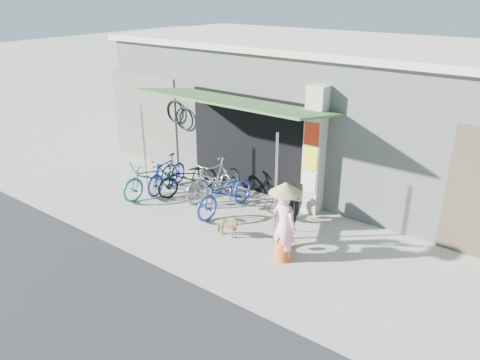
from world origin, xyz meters
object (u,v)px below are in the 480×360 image
Objects in this scene: bike_silver at (214,179)px; bike_black at (188,178)px; moped at (292,211)px; bike_teal at (152,176)px; street_dog at (227,227)px; nun at (285,222)px; bike_blue at (167,174)px; bike_navy at (226,193)px.

bike_black is at bearing -160.41° from bike_silver.
bike_teal is at bearing 163.89° from moped.
street_dog is 0.35× the size of nun.
street_dog is at bearing -27.77° from bike_blue.
bike_blue is 2.72× the size of street_dog.
street_dog is (2.93, -0.60, -0.25)m from bike_teal.
bike_black is 1.47m from bike_navy.
moped reaches higher than bike_black.
bike_blue is 0.96× the size of nun.
nun reaches higher than street_dog.
nun is (4.20, -0.99, 0.35)m from bike_blue.
bike_blue is 0.89× the size of bike_silver.
street_dog is (2.23, -1.18, -0.20)m from bike_black.
bike_blue is 0.60m from bike_black.
bike_teal is 1.18× the size of bike_blue.
street_dog is (0.78, -0.93, -0.25)m from bike_navy.
bike_blue is 4.33m from nun.
street_dog is 1.52m from nun.
bike_teal is at bearing -144.84° from bike_silver.
nun is at bearing 0.72° from bike_black.
street_dog is (2.80, -1.00, -0.23)m from bike_blue.
bike_blue is at bearing -179.23° from bike_navy.
bike_blue is 1.37m from bike_silver.
nun is at bearing -100.55° from street_dog.
moped reaches higher than bike_navy.
nun reaches higher than bike_navy.
bike_teal is at bearing -116.94° from bike_blue.
bike_navy is (1.45, -0.25, 0.05)m from bike_black.
bike_silver is 0.94× the size of bike_navy.
bike_silver is at bearing 150.63° from moped.
bike_blue reaches higher than bike_black.
moped is at bearing -58.80° from nun.
bike_teal is 0.42m from bike_blue.
bike_black is at bearing 51.34° from street_dog.
bike_teal is 4.39m from nun.
moped is (3.77, 0.00, 0.05)m from bike_blue.
bike_silver is at bearing 26.36° from bike_teal.
nun reaches higher than bike_blue.
bike_black is 0.87× the size of moped.
nun reaches higher than bike_silver.
bike_teal is at bearing -168.64° from bike_navy.
nun reaches higher than moped.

